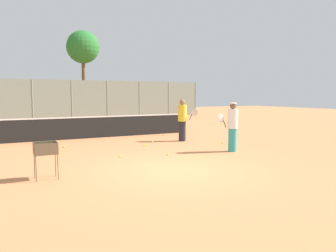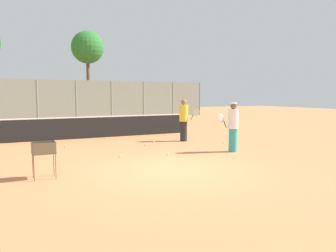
% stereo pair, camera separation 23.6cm
% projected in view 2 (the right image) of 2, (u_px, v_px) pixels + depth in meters
% --- Properties ---
extents(ground_plane, '(80.00, 80.00, 0.00)m').
position_uv_depth(ground_plane, '(171.00, 170.00, 9.26)').
color(ground_plane, '#D37F4C').
extents(tennis_net, '(9.95, 0.10, 1.07)m').
position_uv_depth(tennis_net, '(99.00, 126.00, 16.18)').
color(tennis_net, '#26592D').
rests_on(tennis_net, ground_plane).
extents(back_fence, '(29.00, 0.08, 3.41)m').
position_uv_depth(back_fence, '(57.00, 100.00, 28.17)').
color(back_fence, gray).
rests_on(back_fence, ground_plane).
extents(tree_3, '(3.10, 3.10, 8.21)m').
position_uv_depth(tree_3, '(88.00, 48.00, 31.40)').
color(tree_3, brown).
rests_on(tree_3, ground_plane).
extents(player_white_outfit, '(0.85, 0.63, 1.91)m').
position_uv_depth(player_white_outfit, '(184.00, 120.00, 14.95)').
color(player_white_outfit, '#26262D').
rests_on(player_white_outfit, ground_plane).
extents(player_red_cap, '(0.94, 0.38, 1.84)m').
position_uv_depth(player_red_cap, '(233.00, 126.00, 12.13)').
color(player_red_cap, teal).
rests_on(player_red_cap, ground_plane).
extents(ball_cart, '(0.56, 0.41, 0.94)m').
position_uv_depth(ball_cart, '(44.00, 151.00, 8.24)').
color(ball_cart, brown).
rests_on(ball_cart, ground_plane).
extents(tennis_ball_0, '(0.07, 0.07, 0.07)m').
position_uv_depth(tennis_ball_0, '(120.00, 156.00, 11.19)').
color(tennis_ball_0, '#D1E54C').
rests_on(tennis_ball_0, ground_plane).
extents(tennis_ball_1, '(0.07, 0.07, 0.07)m').
position_uv_depth(tennis_ball_1, '(107.00, 138.00, 15.72)').
color(tennis_ball_1, '#D1E54C').
rests_on(tennis_ball_1, ground_plane).
extents(tennis_ball_2, '(0.07, 0.07, 0.07)m').
position_uv_depth(tennis_ball_2, '(154.00, 142.00, 14.59)').
color(tennis_ball_2, '#D1E54C').
rests_on(tennis_ball_2, ground_plane).
extents(tennis_ball_3, '(0.07, 0.07, 0.07)m').
position_uv_depth(tennis_ball_3, '(224.00, 143.00, 14.27)').
color(tennis_ball_3, '#D1E54C').
rests_on(tennis_ball_3, ground_plane).
extents(tennis_ball_4, '(0.07, 0.07, 0.07)m').
position_uv_depth(tennis_ball_4, '(65.00, 146.00, 13.31)').
color(tennis_ball_4, '#D1E54C').
rests_on(tennis_ball_4, ground_plane).
extents(tennis_ball_5, '(0.07, 0.07, 0.07)m').
position_uv_depth(tennis_ball_5, '(165.00, 135.00, 17.09)').
color(tennis_ball_5, '#D1E54C').
rests_on(tennis_ball_5, ground_plane).
extents(tennis_ball_6, '(0.07, 0.07, 0.07)m').
position_uv_depth(tennis_ball_6, '(146.00, 145.00, 13.72)').
color(tennis_ball_6, '#D1E54C').
rests_on(tennis_ball_6, ground_plane).
extents(tennis_ball_7, '(0.07, 0.07, 0.07)m').
position_uv_depth(tennis_ball_7, '(168.00, 154.00, 11.53)').
color(tennis_ball_7, '#D1E54C').
rests_on(tennis_ball_7, ground_plane).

